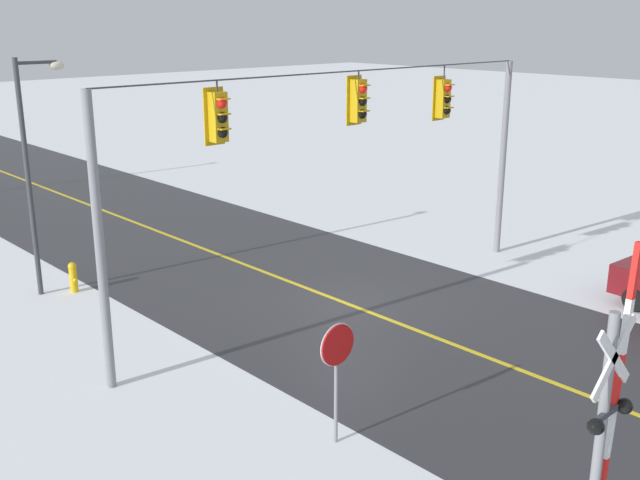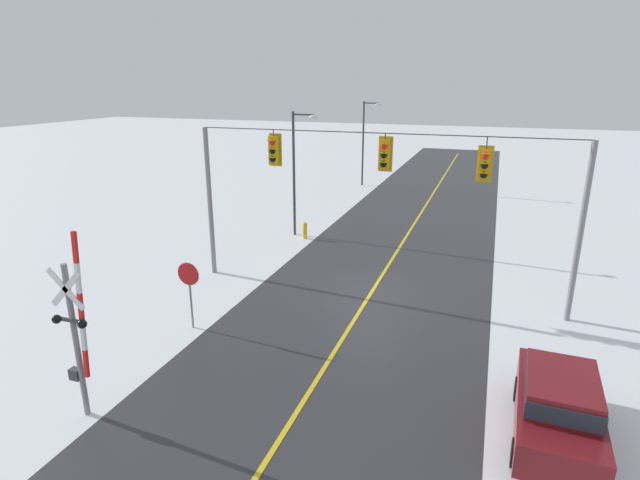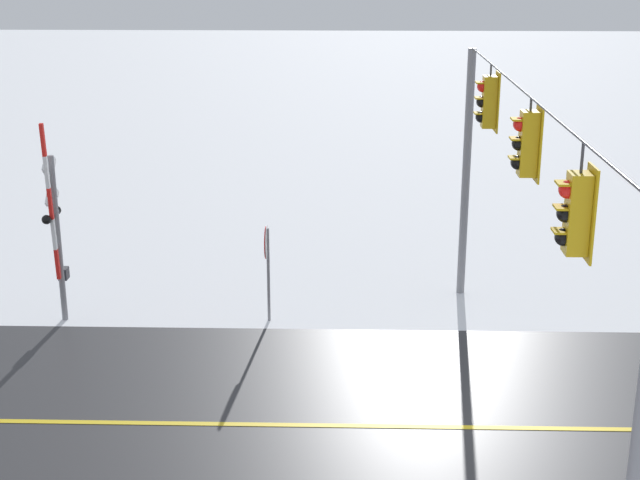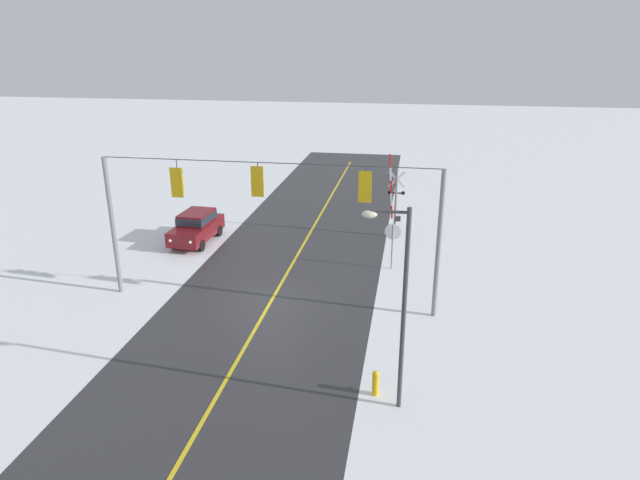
{
  "view_description": "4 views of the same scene",
  "coord_description": "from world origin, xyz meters",
  "px_view_note": "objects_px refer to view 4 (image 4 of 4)",
  "views": [
    {
      "loc": [
        -13.49,
        -13.53,
        7.5
      ],
      "look_at": [
        -2.11,
        -1.2,
        2.5
      ],
      "focal_mm": 42.16,
      "sensor_mm": 36.0,
      "label": 1
    },
    {
      "loc": [
        4.1,
        -17.91,
        7.98
      ],
      "look_at": [
        -1.41,
        -2.05,
        2.67
      ],
      "focal_mm": 28.34,
      "sensor_mm": 36.0,
      "label": 2
    },
    {
      "loc": [
        15.33,
        -3.02,
        8.62
      ],
      "look_at": [
        -1.14,
        -3.46,
        3.28
      ],
      "focal_mm": 51.9,
      "sensor_mm": 36.0,
      "label": 3
    },
    {
      "loc": [
        -5.85,
        21.42,
        10.89
      ],
      "look_at": [
        -2.1,
        -0.62,
        2.82
      ],
      "focal_mm": 31.52,
      "sensor_mm": 36.0,
      "label": 4
    }
  ],
  "objects_px": {
    "railroad_crossing": "(395,198)",
    "streetlamp_near": "(398,292)",
    "stop_sign": "(393,236)",
    "fire_hydrant": "(376,382)",
    "parked_car_maroon": "(196,226)"
  },
  "relations": [
    {
      "from": "stop_sign",
      "to": "railroad_crossing",
      "type": "relative_size",
      "value": 0.49
    },
    {
      "from": "railroad_crossing",
      "to": "streetlamp_near",
      "type": "height_order",
      "value": "streetlamp_near"
    },
    {
      "from": "parked_car_maroon",
      "to": "streetlamp_near",
      "type": "xyz_separation_m",
      "value": [
        -11.6,
        13.29,
        2.96
      ]
    },
    {
      "from": "stop_sign",
      "to": "fire_hydrant",
      "type": "distance_m",
      "value": 10.8
    },
    {
      "from": "stop_sign",
      "to": "streetlamp_near",
      "type": "height_order",
      "value": "streetlamp_near"
    },
    {
      "from": "railroad_crossing",
      "to": "streetlamp_near",
      "type": "xyz_separation_m",
      "value": [
        -0.68,
        16.09,
        1.62
      ]
    },
    {
      "from": "parked_car_maroon",
      "to": "fire_hydrant",
      "type": "xyz_separation_m",
      "value": [
        -11.04,
        12.81,
        -0.49
      ]
    },
    {
      "from": "railroad_crossing",
      "to": "streetlamp_near",
      "type": "distance_m",
      "value": 16.19
    },
    {
      "from": "parked_car_maroon",
      "to": "stop_sign",
      "type": "bearing_deg",
      "value": 169.32
    },
    {
      "from": "stop_sign",
      "to": "streetlamp_near",
      "type": "relative_size",
      "value": 0.36
    },
    {
      "from": "stop_sign",
      "to": "railroad_crossing",
      "type": "height_order",
      "value": "railroad_crossing"
    },
    {
      "from": "streetlamp_near",
      "to": "fire_hydrant",
      "type": "xyz_separation_m",
      "value": [
        0.56,
        -0.48,
        -3.45
      ]
    },
    {
      "from": "stop_sign",
      "to": "parked_car_maroon",
      "type": "height_order",
      "value": "stop_sign"
    },
    {
      "from": "streetlamp_near",
      "to": "fire_hydrant",
      "type": "distance_m",
      "value": 3.53
    },
    {
      "from": "streetlamp_near",
      "to": "fire_hydrant",
      "type": "bearing_deg",
      "value": -40.9
    }
  ]
}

